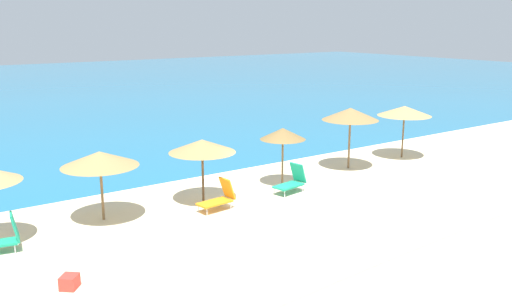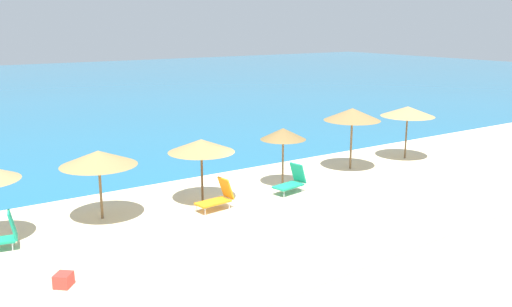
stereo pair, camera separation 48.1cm
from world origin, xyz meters
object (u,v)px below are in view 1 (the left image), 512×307
Objects in this scene: beach_umbrella_1 at (100,159)px; beach_umbrella_4 at (350,114)px; beach_umbrella_5 at (405,111)px; beach_umbrella_2 at (202,146)px; lounge_chair_0 at (2,238)px; cooler_box at (69,282)px; lounge_chair_1 at (292,181)px; lounge_chair_2 at (219,197)px; beach_umbrella_3 at (283,134)px.

beach_umbrella_4 is at bearing 0.52° from beach_umbrella_1.
beach_umbrella_4 is 1.07× the size of beach_umbrella_5.
beach_umbrella_2 is 7.57m from lounge_chair_0.
beach_umbrella_4 is 15.48m from cooler_box.
beach_umbrella_2 reaches higher than lounge_chair_1.
lounge_chair_1 is at bearing -15.65° from beach_umbrella_2.
cooler_box is (-18.36, -4.58, -2.23)m from beach_umbrella_5.
beach_umbrella_2 is 0.88× the size of beach_umbrella_4.
beach_umbrella_1 is 4.50m from lounge_chair_2.
beach_umbrella_1 is at bearing -179.48° from beach_umbrella_4.
beach_umbrella_4 is (8.17, 0.42, 0.39)m from beach_umbrella_2.
beach_umbrella_5 is 12.16m from lounge_chair_2.
beach_umbrella_2 is 1.03× the size of beach_umbrella_3.
lounge_chair_1 is at bearing -80.55° from lounge_chair_0.
beach_umbrella_3 is (3.90, 0.05, 0.01)m from beach_umbrella_2.
lounge_chair_0 is at bearing -175.96° from beach_umbrella_4.
beach_umbrella_4 is 5.25m from lounge_chair_1.
cooler_box is at bearing 97.64° from lounge_chair_1.
beach_umbrella_1 is 1.08× the size of beach_umbrella_3.
beach_umbrella_3 reaches higher than lounge_chair_0.
beach_umbrella_1 is 0.92× the size of beach_umbrella_4.
beach_umbrella_4 reaches higher than cooler_box.
lounge_chair_1 is (10.91, -0.33, 0.02)m from lounge_chair_0.
beach_umbrella_5 reaches higher than lounge_chair_2.
lounge_chair_1 is (-8.37, -1.40, -1.93)m from beach_umbrella_5.
lounge_chair_2 is at bearing -82.27° from lounge_chair_0.
beach_umbrella_3 is 0.85× the size of beach_umbrella_4.
lounge_chair_0 is 3.64m from cooler_box.
lounge_chair_2 is 3.26× the size of cooler_box.
beach_umbrella_4 is at bearing 2.93° from beach_umbrella_2.
lounge_chair_1 is at bearing -106.89° from beach_umbrella_3.
beach_umbrella_1 is 3.87m from beach_umbrella_2.
beach_umbrella_1 reaches higher than cooler_box.
beach_umbrella_5 reaches higher than beach_umbrella_2.
beach_umbrella_2 is 8.19m from beach_umbrella_4.
beach_umbrella_5 is 5.95× the size of cooler_box.
beach_umbrella_1 is at bearing -63.02° from lounge_chair_0.
lounge_chair_0 is at bearing 104.69° from cooler_box.
beach_umbrella_1 is 1.78× the size of lounge_chair_1.
beach_umbrella_5 is 8.70m from lounge_chair_1.
beach_umbrella_5 is 1.89× the size of lounge_chair_0.
lounge_chair_1 is (7.44, -1.31, -1.72)m from beach_umbrella_1.
beach_umbrella_5 is 19.05m from cooler_box.
lounge_chair_1 is 1.01× the size of lounge_chair_2.
lounge_chair_1 is 10.49m from cooler_box.
lounge_chair_2 is 7.15m from cooler_box.
lounge_chair_1 is at bearing 17.69° from cooler_box.
beach_umbrella_1 is at bearing 69.95° from lounge_chair_1.
lounge_chair_1 is 3.29× the size of cooler_box.
beach_umbrella_1 is 5.86× the size of cooler_box.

